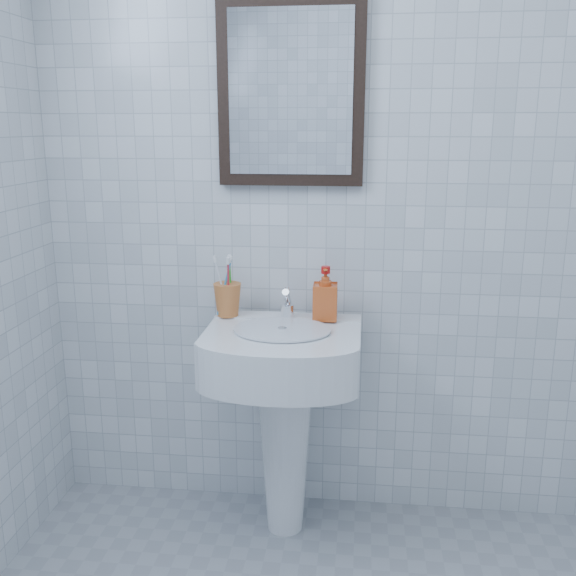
# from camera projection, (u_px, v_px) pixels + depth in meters

# --- Properties ---
(wall_back) EXTENTS (2.20, 0.02, 2.50)m
(wall_back) POSITION_uv_depth(u_px,v_px,m) (347.00, 183.00, 2.24)
(wall_back) COLOR silver
(wall_back) RESTS_ON ground
(washbasin) EXTENTS (0.52, 0.38, 0.79)m
(washbasin) POSITION_uv_depth(u_px,v_px,m) (284.00, 395.00, 2.23)
(washbasin) COLOR white
(washbasin) RESTS_ON ground
(faucet) EXTENTS (0.05, 0.10, 0.12)m
(faucet) POSITION_uv_depth(u_px,v_px,m) (287.00, 305.00, 2.24)
(faucet) COLOR silver
(faucet) RESTS_ON washbasin
(toothbrush_cup) EXTENTS (0.13, 0.13, 0.12)m
(toothbrush_cup) POSITION_uv_depth(u_px,v_px,m) (228.00, 300.00, 2.27)
(toothbrush_cup) COLOR #C86B31
(toothbrush_cup) RESTS_ON washbasin
(soap_dispenser) EXTENTS (0.09, 0.09, 0.19)m
(soap_dispenser) POSITION_uv_depth(u_px,v_px,m) (325.00, 293.00, 2.22)
(soap_dispenser) COLOR #BD3612
(soap_dispenser) RESTS_ON washbasin
(wall_mirror) EXTENTS (0.50, 0.04, 0.62)m
(wall_mirror) POSITION_uv_depth(u_px,v_px,m) (291.00, 93.00, 2.16)
(wall_mirror) COLOR black
(wall_mirror) RESTS_ON wall_back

